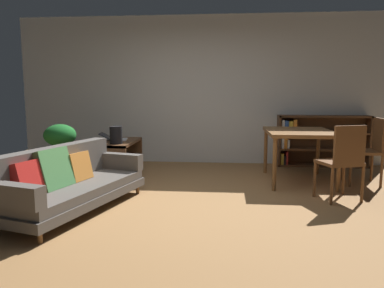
{
  "coord_description": "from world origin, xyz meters",
  "views": [
    {
      "loc": [
        0.46,
        -4.12,
        1.31
      ],
      "look_at": [
        0.04,
        0.48,
        0.65
      ],
      "focal_mm": 34.12,
      "sensor_mm": 36.0,
      "label": 1
    }
  ],
  "objects_px": {
    "fabric_couch": "(67,181)",
    "dining_chair_near": "(343,158)",
    "media_console": "(120,160)",
    "dining_table": "(299,136)",
    "bookshelf": "(317,140)",
    "desk_speaker": "(116,135)",
    "dining_chair_far": "(369,147)",
    "open_laptop": "(115,138)",
    "potted_floor_plant": "(60,143)"
  },
  "relations": [
    {
      "from": "bookshelf",
      "to": "fabric_couch",
      "type": "bearing_deg",
      "value": -140.21
    },
    {
      "from": "open_laptop",
      "to": "desk_speaker",
      "type": "relative_size",
      "value": 1.81
    },
    {
      "from": "fabric_couch",
      "to": "dining_chair_near",
      "type": "xyz_separation_m",
      "value": [
        3.16,
        0.61,
        0.2
      ]
    },
    {
      "from": "desk_speaker",
      "to": "potted_floor_plant",
      "type": "bearing_deg",
      "value": 179.18
    },
    {
      "from": "media_console",
      "to": "desk_speaker",
      "type": "xyz_separation_m",
      "value": [
        0.04,
        -0.31,
        0.42
      ]
    },
    {
      "from": "open_laptop",
      "to": "dining_chair_near",
      "type": "relative_size",
      "value": 0.49
    },
    {
      "from": "open_laptop",
      "to": "bookshelf",
      "type": "relative_size",
      "value": 0.29
    },
    {
      "from": "dining_chair_far",
      "to": "bookshelf",
      "type": "relative_size",
      "value": 0.6
    },
    {
      "from": "media_console",
      "to": "potted_floor_plant",
      "type": "distance_m",
      "value": 0.91
    },
    {
      "from": "dining_table",
      "to": "dining_chair_far",
      "type": "xyz_separation_m",
      "value": [
        0.97,
        -0.05,
        -0.15
      ]
    },
    {
      "from": "media_console",
      "to": "dining_chair_near",
      "type": "bearing_deg",
      "value": -18.4
    },
    {
      "from": "dining_table",
      "to": "dining_chair_far",
      "type": "bearing_deg",
      "value": -2.96
    },
    {
      "from": "media_console",
      "to": "dining_table",
      "type": "bearing_deg",
      "value": -0.9
    },
    {
      "from": "dining_table",
      "to": "dining_chair_near",
      "type": "distance_m",
      "value": 1.03
    },
    {
      "from": "media_console",
      "to": "bookshelf",
      "type": "bearing_deg",
      "value": 20.34
    },
    {
      "from": "desk_speaker",
      "to": "dining_table",
      "type": "xyz_separation_m",
      "value": [
        2.65,
        0.27,
        -0.01
      ]
    },
    {
      "from": "open_laptop",
      "to": "dining_chair_near",
      "type": "height_order",
      "value": "dining_chair_near"
    },
    {
      "from": "desk_speaker",
      "to": "dining_table",
      "type": "distance_m",
      "value": 2.67
    },
    {
      "from": "desk_speaker",
      "to": "dining_chair_far",
      "type": "distance_m",
      "value": 3.63
    },
    {
      "from": "open_laptop",
      "to": "dining_chair_far",
      "type": "height_order",
      "value": "dining_chair_far"
    },
    {
      "from": "media_console",
      "to": "desk_speaker",
      "type": "relative_size",
      "value": 4.07
    },
    {
      "from": "fabric_couch",
      "to": "dining_chair_near",
      "type": "distance_m",
      "value": 3.22
    },
    {
      "from": "potted_floor_plant",
      "to": "dining_chair_far",
      "type": "xyz_separation_m",
      "value": [
        4.47,
        0.2,
        -0.04
      ]
    },
    {
      "from": "media_console",
      "to": "dining_table",
      "type": "xyz_separation_m",
      "value": [
        2.69,
        -0.04,
        0.41
      ]
    },
    {
      "from": "media_console",
      "to": "potted_floor_plant",
      "type": "height_order",
      "value": "potted_floor_plant"
    },
    {
      "from": "media_console",
      "to": "desk_speaker",
      "type": "bearing_deg",
      "value": -82.68
    },
    {
      "from": "dining_chair_near",
      "to": "dining_chair_far",
      "type": "xyz_separation_m",
      "value": [
        0.64,
        0.91,
        0.01
      ]
    },
    {
      "from": "dining_chair_near",
      "to": "dining_chair_far",
      "type": "relative_size",
      "value": 0.98
    },
    {
      "from": "media_console",
      "to": "desk_speaker",
      "type": "distance_m",
      "value": 0.52
    },
    {
      "from": "open_laptop",
      "to": "dining_chair_far",
      "type": "distance_m",
      "value": 3.77
    },
    {
      "from": "potted_floor_plant",
      "to": "bookshelf",
      "type": "relative_size",
      "value": 0.54
    },
    {
      "from": "dining_table",
      "to": "bookshelf",
      "type": "xyz_separation_m",
      "value": [
        0.57,
        1.25,
        -0.22
      ]
    },
    {
      "from": "potted_floor_plant",
      "to": "dining_chair_near",
      "type": "height_order",
      "value": "dining_chair_near"
    },
    {
      "from": "media_console",
      "to": "dining_table",
      "type": "relative_size",
      "value": 0.86
    },
    {
      "from": "fabric_couch",
      "to": "dining_chair_near",
      "type": "height_order",
      "value": "dining_chair_near"
    },
    {
      "from": "potted_floor_plant",
      "to": "open_laptop",
      "type": "bearing_deg",
      "value": 28.67
    },
    {
      "from": "dining_chair_near",
      "to": "dining_table",
      "type": "bearing_deg",
      "value": 109.01
    },
    {
      "from": "media_console",
      "to": "bookshelf",
      "type": "relative_size",
      "value": 0.65
    },
    {
      "from": "open_laptop",
      "to": "potted_floor_plant",
      "type": "bearing_deg",
      "value": -151.33
    },
    {
      "from": "media_console",
      "to": "open_laptop",
      "type": "bearing_deg",
      "value": 139.36
    },
    {
      "from": "media_console",
      "to": "bookshelf",
      "type": "xyz_separation_m",
      "value": [
        3.26,
        1.21,
        0.18
      ]
    },
    {
      "from": "potted_floor_plant",
      "to": "bookshelf",
      "type": "height_order",
      "value": "bookshelf"
    },
    {
      "from": "fabric_couch",
      "to": "dining_chair_far",
      "type": "xyz_separation_m",
      "value": [
        3.79,
        1.53,
        0.21
      ]
    },
    {
      "from": "open_laptop",
      "to": "dining_table",
      "type": "bearing_deg",
      "value": -2.7
    },
    {
      "from": "dining_chair_far",
      "to": "fabric_couch",
      "type": "bearing_deg",
      "value": -158.08
    },
    {
      "from": "open_laptop",
      "to": "dining_chair_near",
      "type": "xyz_separation_m",
      "value": [
        3.13,
        -1.1,
        -0.07
      ]
    },
    {
      "from": "desk_speaker",
      "to": "fabric_couch",
      "type": "bearing_deg",
      "value": -97.43
    },
    {
      "from": "desk_speaker",
      "to": "dining_chair_far",
      "type": "relative_size",
      "value": 0.27
    },
    {
      "from": "bookshelf",
      "to": "media_console",
      "type": "bearing_deg",
      "value": -159.66
    },
    {
      "from": "media_console",
      "to": "potted_floor_plant",
      "type": "bearing_deg",
      "value": -159.91
    }
  ]
}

